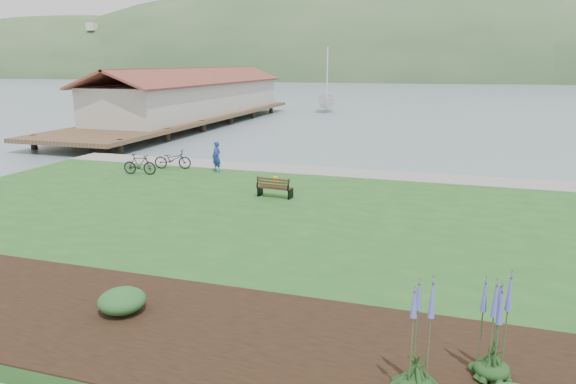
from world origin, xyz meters
The scene contains 15 objects.
ground centered at (0.00, 0.00, 0.00)m, with size 600.00×600.00×0.00m, color slate.
lawn centered at (0.00, -2.00, 0.20)m, with size 34.00×20.00×0.40m, color #20511C.
shoreline_path centered at (0.00, 6.90, 0.42)m, with size 34.00×2.20×0.03m, color gray.
garden_bed centered at (3.00, -9.80, 0.42)m, with size 24.00×4.40×0.04m, color black.
far_hillside centered at (20.00, 170.00, 0.00)m, with size 580.00×80.00×38.00m, color #35542F, non-canonical shape.
pier_pavilion centered at (-20.00, 27.52, 2.64)m, with size 8.00×36.00×5.40m.
park_bench centered at (-2.76, 1.11, 0.84)m, with size 1.49×0.71×0.89m.
person centered at (-7.25, 5.11, 1.33)m, with size 0.67×0.46×1.86m, color navy.
bicycle_a centered at (-9.83, 5.18, 0.91)m, with size 1.95×0.68×1.02m, color black.
bicycle_b centered at (-10.68, 3.38, 0.92)m, with size 1.72×0.50×1.03m, color black.
sailboat centered at (-10.54, 43.71, 0.00)m, with size 9.39×9.56×24.75m, color silver.
pannier centered at (-3.59, 3.68, 0.55)m, with size 0.18×0.27×0.29m, color gold.
echium_0 centered at (3.76, -10.58, 1.34)m, with size 0.62×0.62×2.34m.
echium_1 centered at (5.03, -9.73, 1.41)m, with size 0.62×0.62×2.25m.
shrub_0 centered at (-2.70, -9.57, 0.70)m, with size 1.06×1.06×0.53m, color #1E4C21.
Camera 1 is at (3.99, -18.48, 5.86)m, focal length 32.00 mm.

